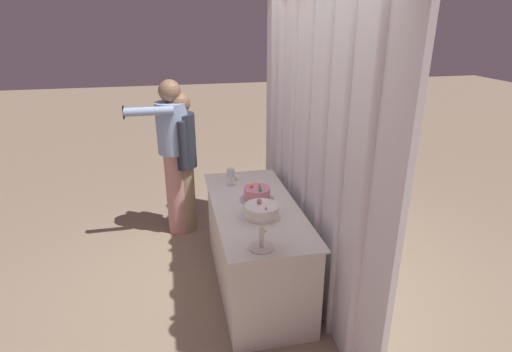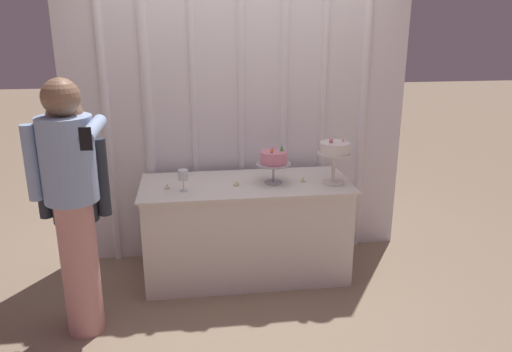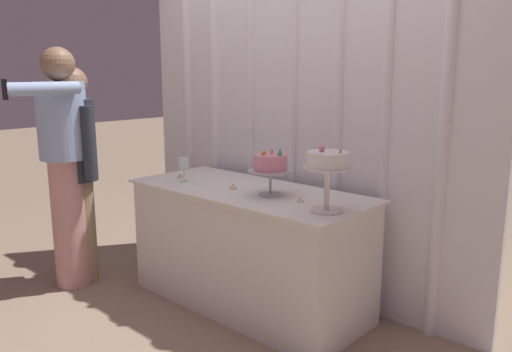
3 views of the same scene
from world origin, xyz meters
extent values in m
plane|color=gray|center=(0.00, 0.00, 0.00)|extent=(24.00, 24.00, 0.00)
cube|color=white|center=(0.00, 0.56, 1.45)|extent=(2.88, 0.04, 2.89)
cylinder|color=white|center=(-1.09, 0.53, 1.45)|extent=(0.07, 0.07, 2.89)
cylinder|color=white|center=(-0.76, 0.53, 1.45)|extent=(0.09, 0.09, 2.89)
cylinder|color=white|center=(-0.38, 0.53, 1.45)|extent=(0.06, 0.06, 2.89)
cylinder|color=white|center=(0.02, 0.53, 1.45)|extent=(0.06, 0.06, 2.89)
cylinder|color=white|center=(0.38, 0.53, 1.45)|extent=(0.07, 0.07, 2.89)
cylinder|color=white|center=(0.72, 0.53, 1.45)|extent=(0.05, 0.05, 2.89)
cylinder|color=white|center=(1.08, 0.53, 1.45)|extent=(0.07, 0.07, 2.89)
cube|color=white|center=(0.00, 0.10, 0.39)|extent=(1.60, 0.66, 0.78)
cube|color=white|center=(0.00, 0.10, 0.79)|extent=(1.65, 0.71, 0.01)
cylinder|color=#B2B2B7|center=(0.21, 0.07, 0.80)|extent=(0.14, 0.14, 0.01)
cylinder|color=#B2B2B7|center=(0.21, 0.07, 0.88)|extent=(0.02, 0.02, 0.14)
cylinder|color=#B2B2B7|center=(0.21, 0.07, 0.95)|extent=(0.27, 0.27, 0.01)
cylinder|color=pink|center=(0.21, 0.07, 1.00)|extent=(0.21, 0.21, 0.10)
cone|color=green|center=(0.28, 0.08, 1.07)|extent=(0.03, 0.03, 0.05)
cone|color=pink|center=(0.21, 0.09, 1.07)|extent=(0.03, 0.03, 0.04)
sphere|color=orange|center=(0.19, 0.03, 1.06)|extent=(0.03, 0.03, 0.03)
cylinder|color=silver|center=(0.68, 0.00, 0.80)|extent=(0.18, 0.18, 0.01)
cylinder|color=silver|center=(0.68, 0.00, 0.92)|extent=(0.03, 0.03, 0.23)
cylinder|color=silver|center=(0.68, 0.00, 1.04)|extent=(0.26, 0.26, 0.01)
cylinder|color=white|center=(0.68, 0.00, 1.08)|extent=(0.23, 0.23, 0.08)
cone|color=pink|center=(0.75, 0.01, 1.14)|extent=(0.02, 0.02, 0.03)
sphere|color=pink|center=(0.65, -0.01, 1.14)|extent=(0.03, 0.03, 0.03)
cylinder|color=silver|center=(-0.48, -0.03, 0.80)|extent=(0.06, 0.06, 0.00)
cylinder|color=silver|center=(-0.48, -0.03, 0.84)|extent=(0.01, 0.01, 0.09)
cylinder|color=silver|center=(-0.48, -0.03, 0.92)|extent=(0.07, 0.07, 0.08)
cylinder|color=beige|center=(-0.61, 0.03, 0.80)|extent=(0.04, 0.04, 0.02)
sphere|color=#F9CC4C|center=(-0.61, 0.03, 0.82)|extent=(0.01, 0.01, 0.01)
cylinder|color=beige|center=(-0.08, 0.04, 0.80)|extent=(0.05, 0.05, 0.02)
sphere|color=#F9CC4C|center=(-0.08, 0.04, 0.82)|extent=(0.01, 0.01, 0.01)
cylinder|color=beige|center=(0.45, 0.06, 0.80)|extent=(0.04, 0.04, 0.01)
sphere|color=#F9CC4C|center=(0.45, 0.06, 0.82)|extent=(0.01, 0.01, 0.01)
cylinder|color=#D6938E|center=(-1.17, -0.54, 0.47)|extent=(0.27, 0.27, 0.94)
cylinder|color=#93ADD6|center=(-1.17, -0.54, 1.21)|extent=(0.37, 0.37, 0.54)
sphere|color=#846047|center=(-1.17, -0.54, 1.59)|extent=(0.23, 0.23, 0.23)
cube|color=#232328|center=(-1.17, -0.69, 1.24)|extent=(0.04, 0.01, 0.34)
cylinder|color=#93ADD6|center=(-1.38, -0.56, 1.20)|extent=(0.08, 0.08, 0.47)
cylinder|color=#93ADD6|center=(-0.96, -0.75, 1.44)|extent=(0.08, 0.47, 0.08)
cube|color=black|center=(-0.96, -0.98, 1.44)|extent=(0.06, 0.01, 0.12)
cylinder|color=#9E8966|center=(-1.18, -0.45, 0.39)|extent=(0.21, 0.21, 0.77)
cylinder|color=#282D38|center=(-1.18, -0.45, 1.06)|extent=(0.29, 0.29, 0.58)
sphere|color=#846047|center=(-1.18, -0.45, 1.47)|extent=(0.22, 0.22, 0.22)
cube|color=#334284|center=(-1.18, -0.58, 1.09)|extent=(0.04, 0.01, 0.37)
cylinder|color=#282D38|center=(-1.37, -0.44, 1.06)|extent=(0.08, 0.08, 0.51)
cylinder|color=#282D38|center=(-0.99, -0.45, 1.06)|extent=(0.08, 0.08, 0.51)
camera|label=1|loc=(3.07, -0.55, 2.30)|focal=28.64mm
camera|label=2|loc=(-0.43, -3.64, 2.05)|focal=35.36mm
camera|label=3|loc=(2.21, -2.25, 1.55)|focal=35.87mm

